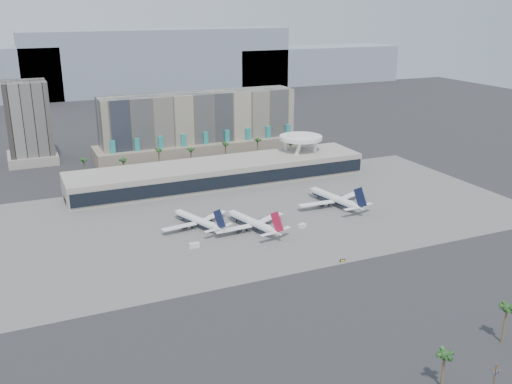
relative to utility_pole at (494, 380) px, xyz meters
name	(u,v)px	position (x,y,z in m)	size (l,w,h in m)	color
ground	(314,257)	(2.00, 96.09, -7.14)	(900.00, 900.00, 0.00)	#232326
apron_pad	(259,213)	(2.00, 151.09, -7.11)	(260.00, 130.00, 0.06)	#5B5B59
mountain_ridge	(131,66)	(29.88, 566.09, 22.75)	(680.00, 60.00, 70.00)	gray
hotel	(200,130)	(12.00, 270.50, 9.67)	(140.00, 30.00, 42.00)	gray
office_tower	(29,127)	(-93.00, 296.09, 15.80)	(30.00, 30.00, 52.00)	black
terminal	(220,172)	(2.00, 205.93, -0.63)	(170.00, 32.50, 14.50)	#B5AB9F
saucer_structure	(301,140)	(57.00, 212.09, 11.31)	(26.00, 26.00, 21.89)	white
palm_row	(211,150)	(9.00, 241.09, 3.36)	(157.80, 2.80, 13.10)	brown
utility_pole	(494,380)	(0.00, 0.00, 0.00)	(3.20, 0.85, 12.00)	#4C3826
airliner_left	(197,220)	(-30.87, 146.39, -3.89)	(34.59, 35.72, 12.91)	white
airliner_centre	(253,223)	(-9.06, 133.22, -3.67)	(37.51, 38.89, 13.75)	white
airliner_right	(335,199)	(41.85, 146.18, -3.41)	(40.97, 42.54, 14.80)	white
service_vehicle_a	(194,245)	(-39.45, 124.73, -6.09)	(4.30, 2.10, 2.10)	silver
service_vehicle_b	(302,226)	(12.48, 126.22, -6.19)	(3.71, 2.12, 1.91)	silver
taxiway_sign	(343,260)	(10.29, 87.86, -6.62)	(2.35, 0.48, 1.06)	black
near_palm_a	(444,360)	(-6.93, 10.67, 1.22)	(6.00, 6.00, 11.18)	brown
near_palm_b	(506,313)	(24.27, 19.82, 3.05)	(6.00, 6.00, 13.05)	brown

